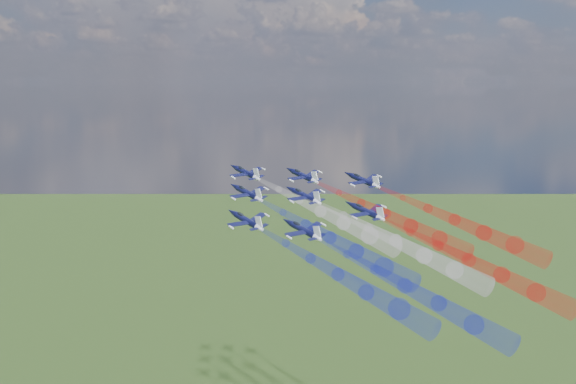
# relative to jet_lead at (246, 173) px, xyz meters

# --- Properties ---
(jet_lead) EXTENTS (15.59, 15.75, 7.11)m
(jet_lead) POSITION_rel_jet_lead_xyz_m (0.00, 0.00, 0.00)
(jet_lead) COLOR black
(trail_lead) EXTENTS (33.70, 33.15, 13.68)m
(trail_lead) POSITION_rel_jet_lead_xyz_m (19.11, -18.29, -5.73)
(trail_lead) COLOR white
(jet_inner_left) EXTENTS (15.59, 15.75, 7.11)m
(jet_inner_left) POSITION_rel_jet_lead_xyz_m (2.21, -13.38, -2.83)
(jet_inner_left) COLOR black
(trail_inner_left) EXTENTS (33.70, 33.15, 13.68)m
(trail_inner_left) POSITION_rel_jet_lead_xyz_m (21.32, -31.67, -8.56)
(trail_inner_left) COLOR #1721C9
(jet_inner_right) EXTENTS (15.59, 15.75, 7.11)m
(jet_inner_right) POSITION_rel_jet_lead_xyz_m (14.09, 0.68, -0.71)
(jet_inner_right) COLOR black
(trail_inner_right) EXTENTS (33.70, 33.15, 13.68)m
(trail_inner_right) POSITION_rel_jet_lead_xyz_m (33.20, -17.61, -6.43)
(trail_inner_right) COLOR red
(jet_outer_left) EXTENTS (15.59, 15.75, 7.11)m
(jet_outer_left) POSITION_rel_jet_lead_xyz_m (3.92, -27.06, -6.34)
(jet_outer_left) COLOR black
(trail_outer_left) EXTENTS (33.70, 33.15, 13.68)m
(trail_outer_left) POSITION_rel_jet_lead_xyz_m (23.04, -45.35, -12.06)
(trail_outer_left) COLOR #1721C9
(jet_center_third) EXTENTS (15.59, 15.75, 7.11)m
(jet_center_third) POSITION_rel_jet_lead_xyz_m (15.18, -13.31, -3.30)
(jet_center_third) COLOR black
(trail_center_third) EXTENTS (33.70, 33.15, 13.68)m
(trail_center_third) POSITION_rel_jet_lead_xyz_m (34.29, -31.60, -9.02)
(trail_center_third) COLOR white
(jet_outer_right) EXTENTS (15.59, 15.75, 7.11)m
(jet_outer_right) POSITION_rel_jet_lead_xyz_m (28.72, -1.01, -1.40)
(jet_outer_right) COLOR black
(trail_outer_right) EXTENTS (33.70, 33.15, 13.68)m
(trail_outer_right) POSITION_rel_jet_lead_xyz_m (47.84, -19.29, -7.13)
(trail_outer_right) COLOR red
(jet_rear_left) EXTENTS (15.59, 15.75, 7.11)m
(jet_rear_left) POSITION_rel_jet_lead_xyz_m (15.85, -29.06, -7.70)
(jet_rear_left) COLOR black
(trail_rear_left) EXTENTS (33.70, 33.15, 13.68)m
(trail_rear_left) POSITION_rel_jet_lead_xyz_m (34.96, -47.35, -13.42)
(trail_rear_left) COLOR #1721C9
(jet_rear_right) EXTENTS (15.59, 15.75, 7.11)m
(jet_rear_right) POSITION_rel_jet_lead_xyz_m (28.99, -16.65, -6.03)
(jet_rear_right) COLOR black
(trail_rear_right) EXTENTS (33.70, 33.15, 13.68)m
(trail_rear_right) POSITION_rel_jet_lead_xyz_m (48.10, -34.93, -11.76)
(trail_rear_right) COLOR red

